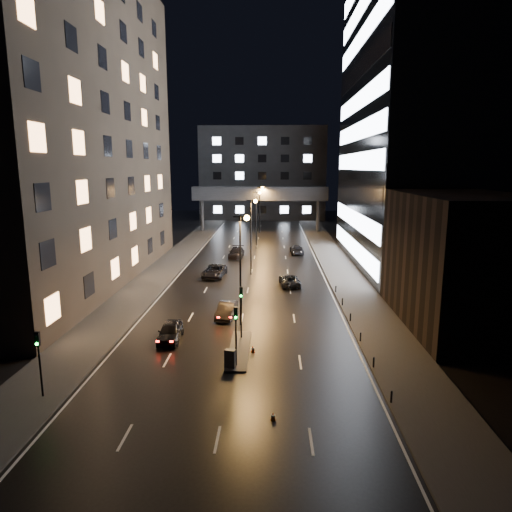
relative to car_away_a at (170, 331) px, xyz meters
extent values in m
plane|color=black|center=(5.63, 35.99, -0.77)|extent=(160.00, 160.00, 0.00)
cube|color=#383533|center=(-6.87, 30.99, -0.69)|extent=(5.00, 110.00, 0.15)
cube|color=#383533|center=(18.13, 30.99, -0.69)|extent=(5.00, 110.00, 0.15)
cube|color=#2D2319|center=(-16.87, 19.99, 19.23)|extent=(15.00, 48.00, 40.00)
cube|color=black|center=(25.63, 4.99, 5.23)|extent=(10.00, 18.00, 12.00)
cube|color=black|center=(30.63, 31.99, 21.73)|extent=(20.00, 36.00, 45.00)
cube|color=#333335|center=(5.63, 93.99, 11.73)|extent=(34.00, 14.00, 25.00)
cube|color=#333335|center=(5.63, 65.99, 7.73)|extent=(30.00, 3.00, 3.00)
cylinder|color=#333335|center=(-7.37, 65.99, 2.73)|extent=(0.80, 0.80, 7.00)
cylinder|color=#333335|center=(18.63, 65.99, 2.73)|extent=(0.80, 0.80, 7.00)
cube|color=#383533|center=(5.93, -2.01, -0.69)|extent=(1.60, 8.00, 0.15)
cylinder|color=black|center=(5.93, 0.49, 1.13)|extent=(0.12, 0.12, 3.50)
cube|color=black|center=(5.93, 0.49, 3.33)|extent=(0.28, 0.22, 0.90)
sphere|color=#0CFF33|center=(5.93, 0.35, 3.05)|extent=(0.18, 0.18, 0.18)
cylinder|color=black|center=(5.93, -5.01, 1.13)|extent=(0.12, 0.12, 3.50)
cube|color=black|center=(5.93, -5.01, 3.33)|extent=(0.28, 0.22, 0.90)
sphere|color=#0CFF33|center=(5.93, -5.15, 3.05)|extent=(0.18, 0.18, 0.18)
cylinder|color=black|center=(-5.87, -10.01, 0.98)|extent=(0.12, 0.12, 3.50)
cube|color=black|center=(-5.87, -10.01, 3.18)|extent=(0.28, 0.22, 0.90)
sphere|color=#0CFF33|center=(-5.87, -10.15, 2.90)|extent=(0.18, 0.18, 0.18)
cylinder|color=black|center=(15.83, -10.01, -0.32)|extent=(0.12, 0.12, 0.90)
cylinder|color=black|center=(15.83, -5.01, -0.32)|extent=(0.12, 0.12, 0.90)
cylinder|color=black|center=(15.83, -0.01, -0.32)|extent=(0.12, 0.12, 0.90)
cylinder|color=black|center=(15.83, 4.99, -0.32)|extent=(0.12, 0.12, 0.90)
cylinder|color=black|center=(15.83, 9.99, -0.32)|extent=(0.12, 0.12, 0.90)
cylinder|color=black|center=(15.83, 14.99, -0.32)|extent=(0.12, 0.12, 0.90)
cylinder|color=black|center=(5.63, 3.99, 4.23)|extent=(0.18, 0.18, 10.00)
cylinder|color=black|center=(5.63, 3.99, 9.23)|extent=(1.20, 0.12, 0.12)
sphere|color=#FF9E38|center=(6.23, 3.99, 9.13)|extent=(0.50, 0.50, 0.50)
cylinder|color=black|center=(5.63, 23.99, 4.23)|extent=(0.18, 0.18, 10.00)
cylinder|color=black|center=(5.63, 23.99, 9.23)|extent=(1.20, 0.12, 0.12)
sphere|color=#FF9E38|center=(6.23, 23.99, 9.13)|extent=(0.50, 0.50, 0.50)
cylinder|color=black|center=(5.63, 43.99, 4.23)|extent=(0.18, 0.18, 10.00)
cylinder|color=black|center=(5.63, 43.99, 9.23)|extent=(1.20, 0.12, 0.12)
sphere|color=#FF9E38|center=(6.23, 43.99, 9.13)|extent=(0.50, 0.50, 0.50)
cylinder|color=black|center=(5.63, 63.99, 4.23)|extent=(0.18, 0.18, 10.00)
cylinder|color=black|center=(5.63, 63.99, 9.23)|extent=(1.20, 0.12, 0.12)
sphere|color=#FF9E38|center=(6.23, 63.99, 9.13)|extent=(0.50, 0.50, 0.50)
imported|color=black|center=(0.00, 0.00, 0.00)|extent=(1.99, 4.58, 1.54)
imported|color=black|center=(4.13, 6.05, -0.04)|extent=(1.94, 4.56, 1.46)
imported|color=black|center=(0.85, 22.55, 0.02)|extent=(3.08, 5.87, 1.57)
imported|color=black|center=(2.73, 35.89, 0.03)|extent=(2.40, 5.55, 1.59)
imported|color=black|center=(10.63, 18.34, -0.10)|extent=(2.72, 5.03, 1.34)
imported|color=black|center=(12.59, 39.24, -0.03)|extent=(2.31, 5.21, 1.48)
cube|color=#4B4B4D|center=(5.53, -5.37, 0.05)|extent=(0.85, 0.63, 1.33)
cone|color=#E4420C|center=(7.02, -2.29, -0.50)|extent=(0.38, 0.38, 0.54)
cone|color=orange|center=(8.61, -12.01, -0.53)|extent=(0.34, 0.34, 0.48)
camera|label=1|loc=(8.51, -35.93, 13.54)|focal=32.00mm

